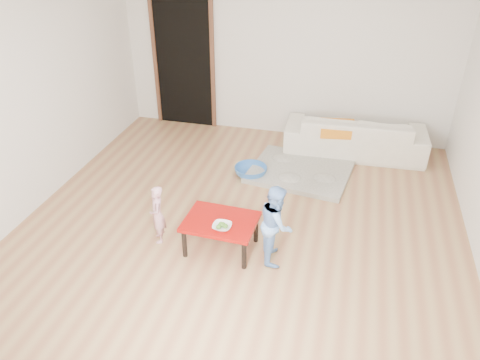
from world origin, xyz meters
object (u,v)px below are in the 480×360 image
at_px(sofa, 355,135).
at_px(bowl, 222,227).
at_px(child_blue, 276,224).
at_px(red_table, 221,234).
at_px(child_pink, 157,215).
at_px(basin, 251,171).

relative_size(sofa, bowl, 10.37).
bearing_deg(bowl, sofa, 66.45).
bearing_deg(child_blue, red_table, 80.24).
xyz_separation_m(sofa, child_pink, (-1.96, -2.66, 0.04)).
height_order(red_table, child_pink, child_pink).
relative_size(bowl, child_pink, 0.29).
bearing_deg(bowl, red_table, 112.73).
bearing_deg(sofa, child_pink, 51.57).
xyz_separation_m(sofa, bowl, (-1.21, -2.77, 0.10)).
relative_size(child_pink, basin, 1.53).
bearing_deg(child_blue, bowl, 94.45).
distance_m(child_blue, basin, 1.74).
bearing_deg(child_pink, bowl, 54.70).
height_order(bowl, child_blue, child_blue).
bearing_deg(child_pink, red_table, 64.95).
bearing_deg(basin, bowl, -86.49).
relative_size(sofa, basin, 4.54).
bearing_deg(red_table, child_pink, -178.16).
bearing_deg(red_table, sofa, 64.40).
relative_size(sofa, red_table, 2.68).
relative_size(red_table, bowl, 3.86).
distance_m(bowl, child_blue, 0.55).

